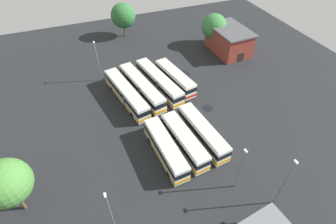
{
  "coord_description": "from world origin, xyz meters",
  "views": [
    {
      "loc": [
        -32.54,
        13.05,
        33.41
      ],
      "look_at": [
        -0.57,
        0.56,
        1.5
      ],
      "focal_mm": 27.63,
      "sensor_mm": 36.0,
      "label": 1
    }
  ],
  "objects_px": {
    "bus_row1_slot1": "(159,82)",
    "tree_south_edge": "(6,183)",
    "tree_northeast": "(123,16)",
    "depot_building": "(229,40)",
    "bus_row0_slot1": "(202,132)",
    "bus_row1_slot3": "(126,94)",
    "lamp_post_mid_lot": "(98,60)",
    "lamp_post_near_entrance": "(285,182)",
    "bus_row0_slot3": "(165,148)",
    "tree_north_edge": "(214,26)",
    "bus_row1_slot2": "(142,87)",
    "bus_row1_slot0": "(175,78)",
    "bus_row0_slot2": "(184,141)",
    "lamp_post_far_corner": "(240,168)",
    "lamp_post_by_building": "(110,210)"
  },
  "relations": [
    {
      "from": "depot_building",
      "to": "lamp_post_far_corner",
      "type": "relative_size",
      "value": 1.43
    },
    {
      "from": "bus_row1_slot0",
      "to": "bus_row1_slot3",
      "type": "bearing_deg",
      "value": 97.62
    },
    {
      "from": "bus_row1_slot2",
      "to": "bus_row1_slot3",
      "type": "bearing_deg",
      "value": 105.24
    },
    {
      "from": "tree_north_edge",
      "to": "lamp_post_by_building",
      "type": "bearing_deg",
      "value": 137.54
    },
    {
      "from": "bus_row0_slot3",
      "to": "tree_northeast",
      "type": "xyz_separation_m",
      "value": [
        42.79,
        -4.44,
        3.89
      ]
    },
    {
      "from": "lamp_post_far_corner",
      "to": "bus_row0_slot2",
      "type": "bearing_deg",
      "value": 23.45
    },
    {
      "from": "lamp_post_mid_lot",
      "to": "lamp_post_near_entrance",
      "type": "bearing_deg",
      "value": -155.9
    },
    {
      "from": "bus_row1_slot0",
      "to": "tree_north_edge",
      "type": "distance_m",
      "value": 20.56
    },
    {
      "from": "bus_row1_slot1",
      "to": "tree_south_edge",
      "type": "relative_size",
      "value": 1.67
    },
    {
      "from": "bus_row1_slot2",
      "to": "bus_row0_slot2",
      "type": "bearing_deg",
      "value": -172.17
    },
    {
      "from": "lamp_post_near_entrance",
      "to": "lamp_post_mid_lot",
      "type": "xyz_separation_m",
      "value": [
        37.21,
        16.65,
        -0.1
      ]
    },
    {
      "from": "bus_row0_slot3",
      "to": "tree_north_edge",
      "type": "bearing_deg",
      "value": -39.49
    },
    {
      "from": "bus_row0_slot2",
      "to": "bus_row0_slot3",
      "type": "relative_size",
      "value": 0.98
    },
    {
      "from": "lamp_post_by_building",
      "to": "tree_north_edge",
      "type": "distance_m",
      "value": 51.1
    },
    {
      "from": "bus_row1_slot0",
      "to": "tree_north_edge",
      "type": "xyz_separation_m",
      "value": [
        12.73,
        -15.82,
        3.2
      ]
    },
    {
      "from": "lamp_post_far_corner",
      "to": "tree_south_edge",
      "type": "relative_size",
      "value": 0.9
    },
    {
      "from": "bus_row1_slot0",
      "to": "lamp_post_mid_lot",
      "type": "xyz_separation_m",
      "value": [
        7.41,
        14.21,
        3.2
      ]
    },
    {
      "from": "lamp_post_far_corner",
      "to": "tree_north_edge",
      "type": "distance_m",
      "value": 42.05
    },
    {
      "from": "tree_south_edge",
      "to": "lamp_post_near_entrance",
      "type": "bearing_deg",
      "value": -110.02
    },
    {
      "from": "depot_building",
      "to": "lamp_post_by_building",
      "type": "xyz_separation_m",
      "value": [
        -33.31,
        36.58,
        1.25
      ]
    },
    {
      "from": "lamp_post_near_entrance",
      "to": "lamp_post_mid_lot",
      "type": "relative_size",
      "value": 1.02
    },
    {
      "from": "bus_row0_slot3",
      "to": "bus_row1_slot0",
      "type": "bearing_deg",
      "value": -26.97
    },
    {
      "from": "bus_row1_slot0",
      "to": "tree_northeast",
      "type": "distance_m",
      "value": 26.51
    },
    {
      "from": "bus_row1_slot2",
      "to": "lamp_post_far_corner",
      "type": "distance_m",
      "value": 26.05
    },
    {
      "from": "bus_row1_slot2",
      "to": "lamp_post_near_entrance",
      "type": "distance_m",
      "value": 31.07
    },
    {
      "from": "bus_row0_slot2",
      "to": "bus_row0_slot3",
      "type": "bearing_deg",
      "value": 96.08
    },
    {
      "from": "bus_row1_slot1",
      "to": "tree_north_edge",
      "type": "relative_size",
      "value": 1.87
    },
    {
      "from": "bus_row0_slot3",
      "to": "tree_south_edge",
      "type": "distance_m",
      "value": 21.33
    },
    {
      "from": "tree_northeast",
      "to": "depot_building",
      "type": "bearing_deg",
      "value": -128.49
    },
    {
      "from": "lamp_post_mid_lot",
      "to": "tree_northeast",
      "type": "xyz_separation_m",
      "value": [
        18.49,
        -10.05,
        0.69
      ]
    },
    {
      "from": "bus_row0_slot3",
      "to": "bus_row1_slot0",
      "type": "height_order",
      "value": "same"
    },
    {
      "from": "bus_row0_slot3",
      "to": "lamp_post_mid_lot",
      "type": "relative_size",
      "value": 1.3
    },
    {
      "from": "depot_building",
      "to": "bus_row1_slot2",
      "type": "bearing_deg",
      "value": 109.29
    },
    {
      "from": "bus_row0_slot2",
      "to": "bus_row1_slot1",
      "type": "relative_size",
      "value": 0.76
    },
    {
      "from": "bus_row0_slot1",
      "to": "bus_row1_slot3",
      "type": "distance_m",
      "value": 17.13
    },
    {
      "from": "bus_row1_slot1",
      "to": "bus_row1_slot3",
      "type": "distance_m",
      "value": 7.39
    },
    {
      "from": "bus_row1_slot3",
      "to": "tree_south_edge",
      "type": "xyz_separation_m",
      "value": [
        -16.74,
        18.62,
        4.33
      ]
    },
    {
      "from": "tree_south_edge",
      "to": "bus_row0_slot2",
      "type": "bearing_deg",
      "value": -86.08
    },
    {
      "from": "bus_row1_slot0",
      "to": "tree_northeast",
      "type": "height_order",
      "value": "tree_northeast"
    },
    {
      "from": "bus_row1_slot0",
      "to": "bus_row1_slot2",
      "type": "xyz_separation_m",
      "value": [
        -0.52,
        7.43,
        0.0
      ]
    },
    {
      "from": "lamp_post_mid_lot",
      "to": "bus_row0_slot3",
      "type": "bearing_deg",
      "value": -166.99
    },
    {
      "from": "bus_row1_slot2",
      "to": "tree_south_edge",
      "type": "relative_size",
      "value": 1.67
    },
    {
      "from": "bus_row1_slot1",
      "to": "tree_north_edge",
      "type": "height_order",
      "value": "tree_north_edge"
    },
    {
      "from": "bus_row1_slot3",
      "to": "tree_northeast",
      "type": "xyz_separation_m",
      "value": [
        27.34,
        -6.66,
        3.89
      ]
    },
    {
      "from": "bus_row1_slot0",
      "to": "lamp_post_by_building",
      "type": "xyz_separation_m",
      "value": [
        -24.96,
        18.68,
        2.45
      ]
    },
    {
      "from": "bus_row1_slot1",
      "to": "bus_row1_slot3",
      "type": "height_order",
      "value": "same"
    },
    {
      "from": "bus_row1_slot2",
      "to": "tree_south_edge",
      "type": "height_order",
      "value": "tree_south_edge"
    },
    {
      "from": "bus_row1_slot0",
      "to": "depot_building",
      "type": "distance_m",
      "value": 19.79
    },
    {
      "from": "bus_row1_slot0",
      "to": "tree_south_edge",
      "type": "relative_size",
      "value": 1.32
    },
    {
      "from": "bus_row0_slot2",
      "to": "tree_north_edge",
      "type": "bearing_deg",
      "value": -35.72
    }
  ]
}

